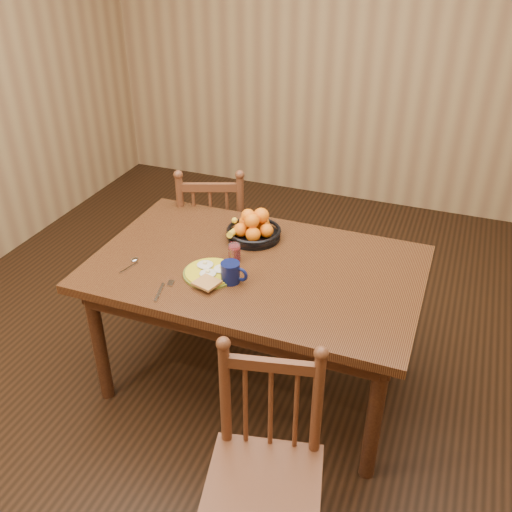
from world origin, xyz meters
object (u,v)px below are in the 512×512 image
(chair_near, at_px, (265,472))
(breakfast_plate, at_px, (211,273))
(dining_table, at_px, (256,279))
(coffee_mug, at_px, (231,272))
(chair_far, at_px, (214,237))
(fruit_bowl, at_px, (253,228))

(chair_near, xyz_separation_m, breakfast_plate, (-0.55, 0.73, 0.31))
(dining_table, height_order, coffee_mug, coffee_mug)
(chair_far, distance_m, fruit_bowl, 0.68)
(dining_table, xyz_separation_m, fruit_bowl, (-0.11, 0.25, 0.14))
(chair_near, distance_m, coffee_mug, 0.91)
(chair_near, xyz_separation_m, fruit_bowl, (-0.49, 1.14, 0.35))
(chair_near, height_order, coffee_mug, chair_near)
(dining_table, relative_size, chair_near, 1.72)
(fruit_bowl, bearing_deg, dining_table, -66.05)
(fruit_bowl, bearing_deg, chair_far, 136.76)
(dining_table, relative_size, breakfast_plate, 5.35)
(chair_far, distance_m, coffee_mug, 1.01)
(chair_near, height_order, fruit_bowl, chair_near)
(chair_near, bearing_deg, coffee_mug, 108.77)
(chair_far, height_order, coffee_mug, chair_far)
(chair_far, xyz_separation_m, fruit_bowl, (0.43, -0.40, 0.35))
(chair_far, height_order, breakfast_plate, chair_far)
(breakfast_plate, bearing_deg, chair_near, -53.21)
(coffee_mug, relative_size, fruit_bowl, 0.46)
(breakfast_plate, bearing_deg, chair_far, 114.37)
(chair_far, distance_m, breakfast_plate, 0.94)
(dining_table, distance_m, breakfast_plate, 0.25)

